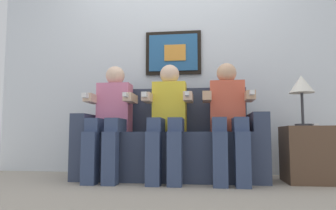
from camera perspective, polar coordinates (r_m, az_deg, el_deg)
name	(u,v)px	position (r m, az deg, el deg)	size (l,w,h in m)	color
ground_plane	(166,184)	(2.75, -0.40, -14.36)	(5.44, 5.44, 0.00)	#9E9384
back_wall_assembly	(175,58)	(3.59, 1.23, 8.66)	(4.19, 0.10, 2.60)	silver
couch	(170,146)	(3.04, 0.42, -7.60)	(1.79, 0.58, 0.90)	#333D56
person_on_left	(111,116)	(3.00, -10.50, -1.93)	(0.46, 0.56, 1.11)	pink
person_in_middle	(168,115)	(2.88, 0.02, -1.88)	(0.46, 0.56, 1.11)	yellow
person_on_right	(228,115)	(2.87, 11.05, -1.77)	(0.46, 0.56, 1.11)	#D8593F
side_table_right	(307,154)	(3.05, 24.28, -8.28)	(0.40, 0.40, 0.50)	brown
table_lamp	(301,86)	(3.04, 23.40, 3.16)	(0.22, 0.22, 0.46)	#333338
spare_remote_on_table	(314,125)	(3.02, 25.33, -3.34)	(0.04, 0.13, 0.02)	white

